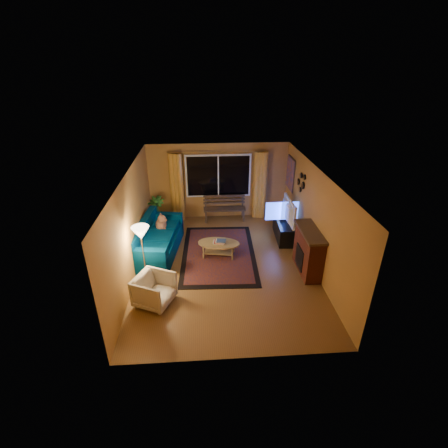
{
  "coord_description": "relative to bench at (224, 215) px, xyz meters",
  "views": [
    {
      "loc": [
        -0.52,
        -7.09,
        4.8
      ],
      "look_at": [
        0.0,
        0.3,
        1.05
      ],
      "focal_mm": 26.0,
      "sensor_mm": 36.0,
      "label": 1
    }
  ],
  "objects": [
    {
      "name": "curtain_right",
      "position": [
        1.17,
        0.23,
        0.91
      ],
      "size": [
        0.36,
        0.36,
        2.24
      ],
      "primitive_type": "cylinder",
      "color": "gold",
      "rests_on": "ground"
    },
    {
      "name": "television",
      "position": [
        1.68,
        -1.32,
        0.68
      ],
      "size": [
        0.17,
        1.2,
        0.69
      ],
      "primitive_type": "imported",
      "rotation": [
        0.0,
        0.0,
        1.58
      ],
      "color": "black",
      "rests_on": "tv_console"
    },
    {
      "name": "wall_left",
      "position": [
        -2.44,
        -2.65,
        1.04
      ],
      "size": [
        0.02,
        6.0,
        2.5
      ],
      "primitive_type": "cube",
      "color": "#B8803A",
      "rests_on": "ground"
    },
    {
      "name": "fireplace",
      "position": [
        1.87,
        -3.05,
        0.34
      ],
      "size": [
        0.4,
        1.2,
        1.1
      ],
      "primitive_type": "cube",
      "color": "maroon",
      "rests_on": "ground"
    },
    {
      "name": "curtain_left",
      "position": [
        -1.53,
        0.23,
        0.91
      ],
      "size": [
        0.36,
        0.36,
        2.24
      ],
      "primitive_type": "cylinder",
      "color": "gold",
      "rests_on": "ground"
    },
    {
      "name": "dog",
      "position": [
        -1.91,
        -1.42,
        0.5
      ],
      "size": [
        0.37,
        0.49,
        0.51
      ],
      "primitive_type": null,
      "rotation": [
        0.0,
        0.0,
        -0.05
      ],
      "color": "#A16649",
      "rests_on": "sofa"
    },
    {
      "name": "floor",
      "position": [
        -0.18,
        -2.65,
        -0.22
      ],
      "size": [
        4.5,
        6.0,
        0.02
      ],
      "primitive_type": "cube",
      "color": "brown",
      "rests_on": "ground"
    },
    {
      "name": "wall_right",
      "position": [
        2.08,
        -2.65,
        1.04
      ],
      "size": [
        0.02,
        6.0,
        2.5
      ],
      "primitive_type": "cube",
      "color": "#B8803A",
      "rests_on": "ground"
    },
    {
      "name": "coffee_table",
      "position": [
        -0.31,
        -2.19,
        -0.0
      ],
      "size": [
        1.31,
        1.31,
        0.41
      ],
      "primitive_type": "cylinder",
      "rotation": [
        0.0,
        0.0,
        -0.18
      ],
      "color": "#A48851",
      "rests_on": "ground"
    },
    {
      "name": "floor_lamp",
      "position": [
        -2.1,
        -3.31,
        0.56
      ],
      "size": [
        0.29,
        0.29,
        1.53
      ],
      "primitive_type": "cylinder",
      "rotation": [
        0.0,
        0.0,
        -0.13
      ],
      "color": "#BF8C3F",
      "rests_on": "ground"
    },
    {
      "name": "curtain_rod",
      "position": [
        -0.18,
        0.25,
        2.04
      ],
      "size": [
        3.2,
        0.03,
        0.03
      ],
      "primitive_type": "cylinder",
      "rotation": [
        0.0,
        1.57,
        0.0
      ],
      "color": "#BF8C3F",
      "rests_on": "wall_back"
    },
    {
      "name": "ceiling",
      "position": [
        -0.18,
        -2.65,
        2.3
      ],
      "size": [
        4.5,
        6.0,
        0.02
      ],
      "primitive_type": "cube",
      "color": "white",
      "rests_on": "ground"
    },
    {
      "name": "painting",
      "position": [
        2.04,
        -0.2,
        1.44
      ],
      "size": [
        0.04,
        0.76,
        0.96
      ],
      "primitive_type": "cube",
      "color": "#DB5D0E",
      "rests_on": "wall_right"
    },
    {
      "name": "tv_console",
      "position": [
        1.68,
        -1.32,
        0.07
      ],
      "size": [
        0.51,
        1.33,
        0.55
      ],
      "primitive_type": "cube",
      "rotation": [
        0.0,
        0.0,
        -0.06
      ],
      "color": "black",
      "rests_on": "ground"
    },
    {
      "name": "armchair",
      "position": [
        -1.81,
        -4.03,
        0.18
      ],
      "size": [
        0.94,
        0.97,
        0.77
      ],
      "primitive_type": "imported",
      "rotation": [
        0.0,
        0.0,
        1.14
      ],
      "color": "beige",
      "rests_on": "ground"
    },
    {
      "name": "bench",
      "position": [
        0.0,
        0.0,
        0.0
      ],
      "size": [
        1.38,
        0.41,
        0.41
      ],
      "primitive_type": "cube",
      "rotation": [
        0.0,
        0.0,
        0.0
      ],
      "color": "#392A1E",
      "rests_on": "ground"
    },
    {
      "name": "window",
      "position": [
        -0.18,
        0.29,
        1.24
      ],
      "size": [
        2.0,
        0.02,
        1.3
      ],
      "primitive_type": "cube",
      "color": "black",
      "rests_on": "wall_back"
    },
    {
      "name": "sofa",
      "position": [
        -1.96,
        -1.93,
        0.25
      ],
      "size": [
        1.28,
        2.39,
        0.92
      ],
      "primitive_type": "cube",
      "rotation": [
        0.0,
        0.0,
        -0.14
      ],
      "color": "#002847",
      "rests_on": "ground"
    },
    {
      "name": "wall_back",
      "position": [
        -0.18,
        0.36,
        1.04
      ],
      "size": [
        4.5,
        0.02,
        2.5
      ],
      "primitive_type": "cube",
      "color": "#B8803A",
      "rests_on": "ground"
    },
    {
      "name": "rug",
      "position": [
        -0.31,
        -2.09,
        -0.2
      ],
      "size": [
        2.11,
        3.22,
        0.02
      ],
      "primitive_type": "cube",
      "rotation": [
        0.0,
        0.0,
        -0.04
      ],
      "color": "#732807",
      "rests_on": "ground"
    },
    {
      "name": "mirror_cluster",
      "position": [
        2.03,
        -1.35,
        1.59
      ],
      "size": [
        0.06,
        0.6,
        0.56
      ],
      "primitive_type": null,
      "color": "black",
      "rests_on": "wall_right"
    },
    {
      "name": "potted_plant",
      "position": [
        -2.18,
        -0.25,
        0.29
      ],
      "size": [
        0.72,
        0.72,
        1.0
      ],
      "primitive_type": "imported",
      "rotation": [
        0.0,
        0.0,
        -0.36
      ],
      "color": "#235B1E",
      "rests_on": "ground"
    }
  ]
}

